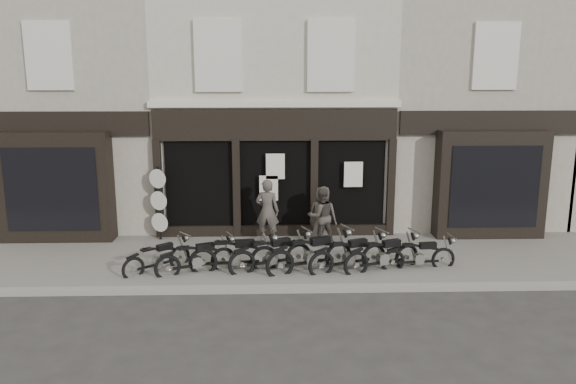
{
  "coord_description": "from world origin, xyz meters",
  "views": [
    {
      "loc": [
        -0.11,
        -13.41,
        4.96
      ],
      "look_at": [
        0.34,
        1.6,
        1.74
      ],
      "focal_mm": 35.0,
      "sensor_mm": 36.0,
      "label": 1
    }
  ],
  "objects_px": {
    "motorcycle_5": "(349,258)",
    "motorcycle_6": "(383,258)",
    "motorcycle_3": "(272,257)",
    "motorcycle_0": "(158,260)",
    "motorcycle_7": "(419,258)",
    "motorcycle_1": "(197,261)",
    "motorcycle_4": "(311,257)",
    "motorcycle_2": "(235,258)",
    "advert_sign_post": "(159,207)",
    "man_right": "(323,215)",
    "man_left": "(267,211)",
    "man_centre": "(321,216)"
  },
  "relations": [
    {
      "from": "motorcycle_0",
      "to": "motorcycle_7",
      "type": "xyz_separation_m",
      "value": [
        6.56,
        -0.03,
        0.01
      ]
    },
    {
      "from": "motorcycle_1",
      "to": "motorcycle_4",
      "type": "bearing_deg",
      "value": -22.1
    },
    {
      "from": "motorcycle_3",
      "to": "advert_sign_post",
      "type": "relative_size",
      "value": 0.92
    },
    {
      "from": "motorcycle_3",
      "to": "motorcycle_7",
      "type": "distance_m",
      "value": 3.72
    },
    {
      "from": "motorcycle_1",
      "to": "motorcycle_4",
      "type": "height_order",
      "value": "motorcycle_4"
    },
    {
      "from": "motorcycle_4",
      "to": "motorcycle_6",
      "type": "height_order",
      "value": "motorcycle_4"
    },
    {
      "from": "motorcycle_5",
      "to": "advert_sign_post",
      "type": "height_order",
      "value": "advert_sign_post"
    },
    {
      "from": "motorcycle_5",
      "to": "motorcycle_3",
      "type": "bearing_deg",
      "value": 155.49
    },
    {
      "from": "man_left",
      "to": "man_right",
      "type": "bearing_deg",
      "value": -171.92
    },
    {
      "from": "man_left",
      "to": "man_centre",
      "type": "bearing_deg",
      "value": -175.57
    },
    {
      "from": "motorcycle_3",
      "to": "motorcycle_5",
      "type": "bearing_deg",
      "value": -23.95
    },
    {
      "from": "motorcycle_4",
      "to": "man_left",
      "type": "xyz_separation_m",
      "value": [
        -1.09,
        2.35,
        0.6
      ]
    },
    {
      "from": "motorcycle_7",
      "to": "motorcycle_4",
      "type": "bearing_deg",
      "value": 176.14
    },
    {
      "from": "motorcycle_6",
      "to": "motorcycle_7",
      "type": "distance_m",
      "value": 0.95
    },
    {
      "from": "man_centre",
      "to": "motorcycle_5",
      "type": "bearing_deg",
      "value": 87.75
    },
    {
      "from": "man_centre",
      "to": "man_right",
      "type": "bearing_deg",
      "value": -132.05
    },
    {
      "from": "motorcycle_1",
      "to": "man_left",
      "type": "relative_size",
      "value": 1.04
    },
    {
      "from": "motorcycle_1",
      "to": "man_left",
      "type": "xyz_separation_m",
      "value": [
        1.73,
        2.38,
        0.66
      ]
    },
    {
      "from": "man_left",
      "to": "motorcycle_3",
      "type": "bearing_deg",
      "value": 103.66
    },
    {
      "from": "motorcycle_1",
      "to": "motorcycle_2",
      "type": "height_order",
      "value": "motorcycle_2"
    },
    {
      "from": "motorcycle_0",
      "to": "motorcycle_1",
      "type": "distance_m",
      "value": 1.01
    },
    {
      "from": "motorcycle_5",
      "to": "motorcycle_6",
      "type": "relative_size",
      "value": 1.01
    },
    {
      "from": "advert_sign_post",
      "to": "motorcycle_1",
      "type": "bearing_deg",
      "value": -39.63
    },
    {
      "from": "motorcycle_4",
      "to": "man_left",
      "type": "height_order",
      "value": "man_left"
    },
    {
      "from": "motorcycle_0",
      "to": "motorcycle_7",
      "type": "bearing_deg",
      "value": -40.61
    },
    {
      "from": "motorcycle_4",
      "to": "motorcycle_7",
      "type": "bearing_deg",
      "value": -20.21
    },
    {
      "from": "motorcycle_4",
      "to": "man_centre",
      "type": "relative_size",
      "value": 1.36
    },
    {
      "from": "motorcycle_4",
      "to": "man_right",
      "type": "distance_m",
      "value": 2.38
    },
    {
      "from": "motorcycle_2",
      "to": "motorcycle_5",
      "type": "distance_m",
      "value": 2.84
    },
    {
      "from": "man_right",
      "to": "motorcycle_1",
      "type": "bearing_deg",
      "value": 55.16
    },
    {
      "from": "motorcycle_6",
      "to": "advert_sign_post",
      "type": "bearing_deg",
      "value": 134.46
    },
    {
      "from": "motorcycle_1",
      "to": "motorcycle_5",
      "type": "height_order",
      "value": "motorcycle_5"
    },
    {
      "from": "motorcycle_3",
      "to": "motorcycle_4",
      "type": "bearing_deg",
      "value": -27.46
    },
    {
      "from": "motorcycle_6",
      "to": "man_left",
      "type": "bearing_deg",
      "value": 119.58
    },
    {
      "from": "motorcycle_0",
      "to": "motorcycle_5",
      "type": "relative_size",
      "value": 0.76
    },
    {
      "from": "motorcycle_2",
      "to": "man_right",
      "type": "bearing_deg",
      "value": 36.68
    },
    {
      "from": "motorcycle_3",
      "to": "motorcycle_5",
      "type": "height_order",
      "value": "motorcycle_3"
    },
    {
      "from": "motorcycle_1",
      "to": "motorcycle_6",
      "type": "distance_m",
      "value": 4.63
    },
    {
      "from": "motorcycle_5",
      "to": "motorcycle_6",
      "type": "distance_m",
      "value": 0.85
    },
    {
      "from": "motorcycle_3",
      "to": "man_centre",
      "type": "bearing_deg",
      "value": 34.39
    },
    {
      "from": "motorcycle_1",
      "to": "motorcycle_7",
      "type": "xyz_separation_m",
      "value": [
        5.57,
        0.14,
        -0.02
      ]
    },
    {
      "from": "motorcycle_0",
      "to": "man_right",
      "type": "xyz_separation_m",
      "value": [
        4.3,
        2.14,
        0.59
      ]
    },
    {
      "from": "motorcycle_3",
      "to": "motorcycle_6",
      "type": "distance_m",
      "value": 2.78
    },
    {
      "from": "man_centre",
      "to": "motorcycle_4",
      "type": "bearing_deg",
      "value": 63.04
    },
    {
      "from": "man_left",
      "to": "advert_sign_post",
      "type": "height_order",
      "value": "advert_sign_post"
    },
    {
      "from": "motorcycle_2",
      "to": "man_left",
      "type": "bearing_deg",
      "value": 64.63
    },
    {
      "from": "man_centre",
      "to": "motorcycle_3",
      "type": "bearing_deg",
      "value": 40.21
    },
    {
      "from": "motorcycle_4",
      "to": "motorcycle_5",
      "type": "bearing_deg",
      "value": -21.38
    },
    {
      "from": "motorcycle_0",
      "to": "advert_sign_post",
      "type": "distance_m",
      "value": 2.72
    },
    {
      "from": "motorcycle_6",
      "to": "motorcycle_1",
      "type": "bearing_deg",
      "value": 159.05
    }
  ]
}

